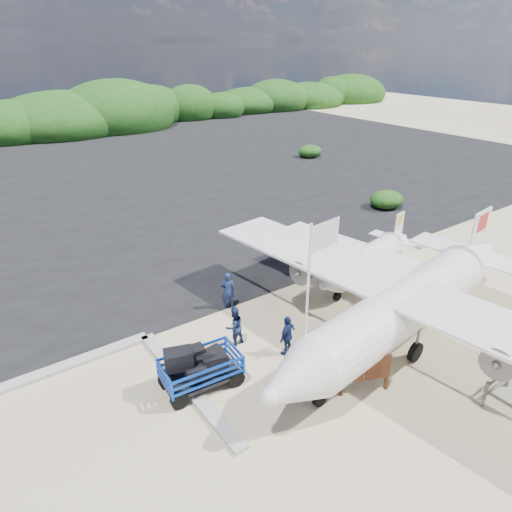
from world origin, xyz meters
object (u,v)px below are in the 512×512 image
Objects in this scene: flagpole at (302,400)px; baggage_cart at (202,386)px; crew_a at (228,291)px; crew_b at (234,326)px; aircraft_large at (236,177)px; crew_c at (287,335)px; signboard at (363,392)px.

baggage_cart is at bearing 132.96° from flagpole.
crew_a is (1.13, 6.40, 0.88)m from flagpole.
crew_b is 24.53m from aircraft_large.
crew_c is (1.20, 2.28, 0.83)m from flagpole.
signboard is (1.99, -0.91, 0.00)m from flagpole.
crew_a reaches higher than crew_c.
aircraft_large is (11.40, 25.36, 0.00)m from signboard.
crew_b is at bearing 83.81° from crew_a.
signboard is 3.39m from crew_c.
flagpole reaches higher than crew_c.
signboard is 1.11× the size of crew_c.
crew_a is 21.84m from aircraft_large.
signboard is 1.13× the size of crew_b.
crew_b is at bearing -72.77° from crew_c.
aircraft_large is (12.18, 22.17, -0.83)m from crew_c.
crew_c reaches higher than baggage_cart.
flagpole is 6.56m from crew_a.
crew_c is at bearing 62.18° from flagpole.
crew_b is at bearing 49.35° from aircraft_large.
baggage_cart is 1.78× the size of crew_b.
signboard is at bearing -33.61° from baggage_cart.
aircraft_large is at bearing -126.51° from crew_b.
crew_a is 2.72m from crew_b.
flagpole is 2.71m from crew_c.
baggage_cart is 5.57m from signboard.
aircraft_large reaches higher than crew_a.
aircraft_large reaches higher than crew_b.
crew_c is (1.30, -1.69, 0.02)m from crew_b.
flagpole is 4.05m from crew_b.
baggage_cart is 1.65× the size of crew_a.
crew_a is at bearing -109.32° from crew_c.
crew_a is at bearing 52.43° from baggage_cart.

